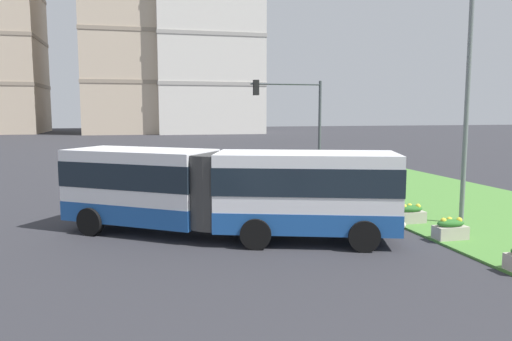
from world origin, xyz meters
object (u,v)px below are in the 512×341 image
object	(u,v)px
flower_planter_3	(450,229)
flower_planter_4	(410,214)
streetlight_median	(468,91)
traffic_light_far_right	(297,115)
articulated_bus	(226,190)
apartment_tower_westcentre	(124,13)

from	to	relation	value
flower_planter_3	flower_planter_4	xyz separation A→B (m)	(0.00, 2.53, 0.00)
streetlight_median	traffic_light_far_right	bearing A→B (deg)	111.00
articulated_bus	traffic_light_far_right	bearing A→B (deg)	58.05
flower_planter_3	traffic_light_far_right	size ratio (longest dim) A/B	0.18
apartment_tower_westcentre	traffic_light_far_right	bearing A→B (deg)	-82.54
articulated_bus	flower_planter_4	size ratio (longest dim) A/B	10.49
articulated_bus	flower_planter_4	distance (m)	7.37
flower_planter_3	streetlight_median	size ratio (longest dim) A/B	0.12
flower_planter_4	streetlight_median	xyz separation A→B (m)	(1.90, -0.50, 4.68)
flower_planter_3	streetlight_median	distance (m)	5.45
traffic_light_far_right	streetlight_median	size ratio (longest dim) A/B	0.64
flower_planter_3	flower_planter_4	bearing A→B (deg)	90.00
traffic_light_far_right	flower_planter_4	bearing A→B (deg)	-79.18
flower_planter_3	apartment_tower_westcentre	world-z (taller)	apartment_tower_westcentre
flower_planter_4	streetlight_median	distance (m)	5.08
traffic_light_far_right	apartment_tower_westcentre	xyz separation A→B (m)	(-10.05, 76.67, 19.08)
flower_planter_3	traffic_light_far_right	bearing A→B (deg)	98.46
flower_planter_4	traffic_light_far_right	size ratio (longest dim) A/B	0.18
flower_planter_3	flower_planter_4	distance (m)	2.53
articulated_bus	traffic_light_far_right	xyz separation A→B (m)	(5.57, 8.93, 2.49)
traffic_light_far_right	apartment_tower_westcentre	bearing A→B (deg)	97.46
flower_planter_3	flower_planter_4	world-z (taller)	same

